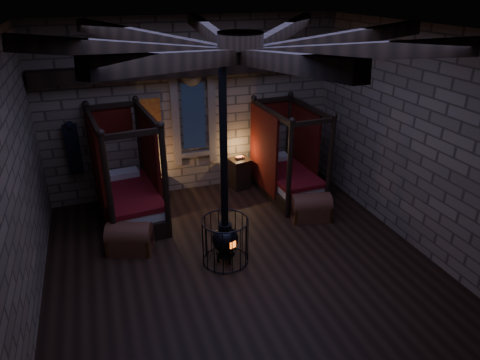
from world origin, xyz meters
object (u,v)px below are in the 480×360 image
object	(u,v)px
bed_right	(286,173)
trunk_left	(130,239)
trunk_right	(311,208)
stove	(225,235)
bed_left	(129,193)

from	to	relation	value
bed_right	trunk_left	xyz separation A→B (m)	(-3.95, -1.32, -0.27)
trunk_right	trunk_left	bearing A→B (deg)	-169.28
trunk_left	stove	size ratio (longest dim) A/B	0.24
bed_right	stove	distance (m)	3.22
bed_left	trunk_right	bearing A→B (deg)	-25.91
bed_left	trunk_right	world-z (taller)	bed_left
bed_left	bed_right	size ratio (longest dim) A/B	1.08
bed_left	stove	world-z (taller)	stove
bed_left	bed_right	distance (m)	3.79
bed_right	trunk_left	size ratio (longest dim) A/B	2.28
trunk_left	stove	distance (m)	1.94
trunk_right	stove	bearing A→B (deg)	-146.82
stove	trunk_left	bearing A→B (deg)	131.52
bed_right	stove	bearing A→B (deg)	-137.24
bed_left	trunk_left	world-z (taller)	bed_left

